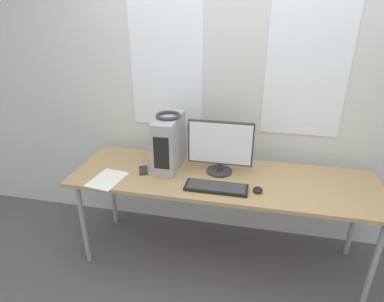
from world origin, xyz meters
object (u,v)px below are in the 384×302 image
(pc_tower, at_px, (169,142))
(headphones, at_px, (168,115))
(mouse, at_px, (258,190))
(monitor_main, at_px, (220,146))
(keyboard, at_px, (216,187))
(cell_phone, at_px, (143,170))

(pc_tower, height_order, headphones, headphones)
(pc_tower, relative_size, mouse, 5.24)
(pc_tower, bearing_deg, monitor_main, -2.40)
(headphones, relative_size, mouse, 2.42)
(pc_tower, xyz_separation_m, headphones, (-0.00, 0.00, 0.22))
(headphones, bearing_deg, mouse, -19.60)
(monitor_main, relative_size, keyboard, 1.10)
(pc_tower, height_order, mouse, pc_tower)
(mouse, relative_size, cell_phone, 0.51)
(mouse, bearing_deg, monitor_main, 142.21)
(pc_tower, height_order, cell_phone, pc_tower)
(mouse, height_order, cell_phone, mouse)
(cell_phone, bearing_deg, keyboard, -36.01)
(monitor_main, xyz_separation_m, mouse, (0.30, -0.23, -0.20))
(pc_tower, distance_m, keyboard, 0.53)
(headphones, bearing_deg, keyboard, -33.15)
(headphones, height_order, cell_phone, headphones)
(pc_tower, bearing_deg, keyboard, -33.07)
(pc_tower, height_order, monitor_main, monitor_main)
(pc_tower, distance_m, cell_phone, 0.30)
(keyboard, bearing_deg, pc_tower, 146.93)
(cell_phone, bearing_deg, pc_tower, 12.34)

